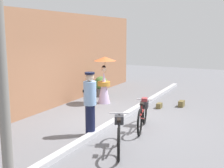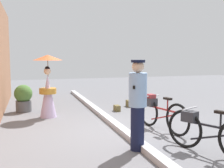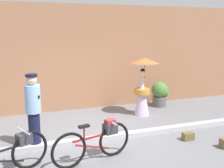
% 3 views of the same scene
% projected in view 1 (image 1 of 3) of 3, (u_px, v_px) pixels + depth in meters
% --- Properties ---
extents(ground_plane, '(30.00, 30.00, 0.00)m').
position_uv_depth(ground_plane, '(116.00, 122.00, 8.97)').
color(ground_plane, slate).
extents(building_wall, '(14.00, 0.40, 3.48)m').
position_uv_depth(building_wall, '(38.00, 62.00, 10.01)').
color(building_wall, '#9E6B4C').
rests_on(building_wall, ground_plane).
extents(sidewalk_curb, '(14.00, 0.20, 0.12)m').
position_uv_depth(sidewalk_curb, '(116.00, 120.00, 8.96)').
color(sidewalk_curb, '#B2B2B7').
rests_on(sidewalk_curb, ground_plane).
extents(bicycle_near_officer, '(1.65, 0.81, 0.84)m').
position_uv_depth(bicycle_near_officer, '(119.00, 133.00, 6.77)').
color(bicycle_near_officer, black).
rests_on(bicycle_near_officer, ground_plane).
extents(bicycle_far_side, '(1.75, 0.57, 0.83)m').
position_uv_depth(bicycle_far_side, '(143.00, 114.00, 8.30)').
color(bicycle_far_side, black).
rests_on(bicycle_far_side, ground_plane).
extents(person_officer, '(0.34, 0.34, 1.71)m').
position_uv_depth(person_officer, '(90.00, 102.00, 7.68)').
color(person_officer, '#141938').
rests_on(person_officer, ground_plane).
extents(person_with_parasol, '(0.85, 0.85, 1.82)m').
position_uv_depth(person_with_parasol, '(104.00, 79.00, 11.27)').
color(person_with_parasol, silver).
rests_on(person_with_parasol, ground_plane).
extents(potted_plant_by_door, '(0.58, 0.57, 0.87)m').
position_uv_depth(potted_plant_by_door, '(101.00, 86.00, 12.56)').
color(potted_plant_by_door, '#59595B').
rests_on(potted_plant_by_door, ground_plane).
extents(backpack_on_pavement, '(0.28, 0.16, 0.19)m').
position_uv_depth(backpack_on_pavement, '(159.00, 106.00, 10.61)').
color(backpack_on_pavement, brown).
rests_on(backpack_on_pavement, ground_plane).
extents(backpack_spare, '(0.34, 0.18, 0.22)m').
position_uv_depth(backpack_spare, '(182.00, 104.00, 10.83)').
color(backpack_spare, brown).
rests_on(backpack_spare, ground_plane).
extents(utility_pole, '(0.18, 0.18, 4.80)m').
position_uv_depth(utility_pole, '(1.00, 54.00, 4.56)').
color(utility_pole, slate).
rests_on(utility_pole, ground_plane).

